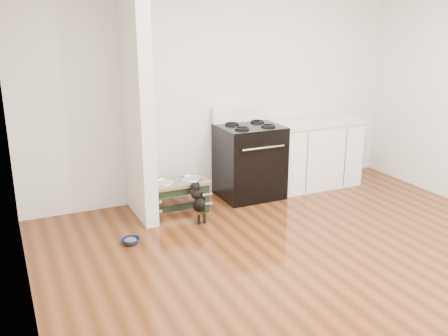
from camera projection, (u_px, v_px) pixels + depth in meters
ground at (336, 275)px, 4.46m from camera, size 5.00×5.00×0.00m
room_shell at (349, 95)px, 3.99m from camera, size 5.00×5.00×5.00m
partition_wall at (137, 100)px, 5.41m from camera, size 0.15×0.80×2.70m
oven_range at (249, 160)px, 6.29m from camera, size 0.76×0.69×1.14m
cabinet_run at (313, 153)px, 6.71m from camera, size 1.24×0.64×0.91m
dog_feeder at (178, 190)px, 5.81m from camera, size 0.70×0.37×0.40m
puppy at (198, 201)px, 5.60m from camera, size 0.12×0.36×0.43m
floor_bowl at (131, 241)px, 5.07m from camera, size 0.22×0.22×0.06m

